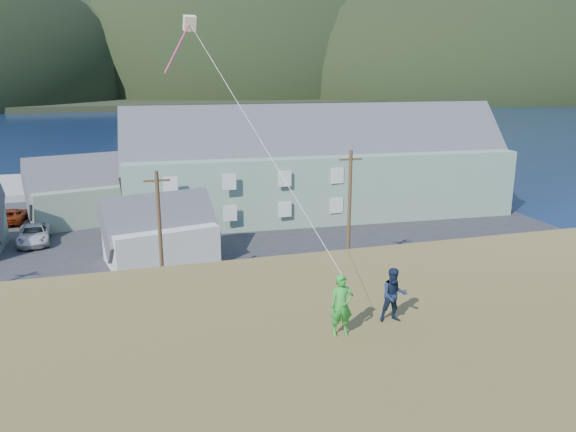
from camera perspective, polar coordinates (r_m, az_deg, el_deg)
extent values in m
plane|color=#0A1638|center=(36.07, -11.70, -9.13)|extent=(900.00, 900.00, 0.00)
cube|color=#4C3D19|center=(34.23, -11.41, -10.37)|extent=(110.00, 8.00, 0.10)
cube|color=#28282B|center=(52.05, -13.30, -1.64)|extent=(72.00, 36.00, 0.12)
cube|color=gray|center=(74.42, -18.96, 3.16)|extent=(26.00, 14.00, 0.90)
cube|color=black|center=(363.24, -16.24, 12.12)|extent=(900.00, 320.00, 2.00)
ellipsoid|color=black|center=(333.70, -19.71, 11.83)|extent=(200.00, 180.00, 100.00)
ellipsoid|color=black|center=(331.16, -3.72, 12.63)|extent=(230.00, 207.00, 142.60)
ellipsoid|color=black|center=(353.70, 15.14, 12.30)|extent=(280.00, 252.00, 134.40)
ellipsoid|color=black|center=(449.75, 26.59, 11.71)|extent=(240.00, 216.00, 100.80)
cube|color=gray|center=(56.75, 3.04, 3.49)|extent=(37.92, 12.83, 6.41)
cube|color=#47474C|center=(56.00, 3.11, 8.42)|extent=(38.41, 12.58, 10.39)
cube|color=silver|center=(43.46, -12.82, -2.71)|extent=(8.52, 6.83, 3.04)
cube|color=#47474C|center=(42.85, -13.00, 0.20)|extent=(8.99, 6.84, 5.33)
cube|color=gray|center=(57.72, -19.27, 1.41)|extent=(12.37, 9.12, 3.55)
cube|color=#47474C|center=(57.18, -19.51, 4.11)|extent=(12.82, 9.13, 6.54)
cylinder|color=#47331E|center=(36.00, -12.86, -2.01)|extent=(0.24, 0.24, 8.27)
cylinder|color=#47331E|center=(38.63, 6.23, 0.01)|extent=(0.24, 0.24, 9.03)
imported|color=silver|center=(58.76, -23.38, 0.26)|extent=(2.75, 5.64, 1.58)
imported|color=black|center=(57.37, -17.78, 0.31)|extent=(1.95, 4.04, 1.33)
imported|color=maroon|center=(59.69, -26.23, 0.04)|extent=(2.41, 4.93, 1.35)
imported|color=navy|center=(53.66, -14.23, -0.41)|extent=(2.08, 4.05, 1.32)
imported|color=#2F5777|center=(59.83, -12.34, 1.35)|extent=(1.79, 4.63, 1.50)
imported|color=silver|center=(51.93, -24.40, -1.70)|extent=(2.84, 5.58, 1.51)
imported|color=green|center=(15.77, 5.46, -9.03)|extent=(0.69, 0.50, 1.77)
imported|color=#142039|center=(16.83, 10.71, -7.91)|extent=(0.89, 0.75, 1.63)
cube|color=beige|center=(22.68, -9.97, 18.73)|extent=(0.50, 0.48, 0.60)
cylinder|color=#DB3971|center=(21.33, -11.12, 16.51)|extent=(0.06, 0.06, 3.31)
cylinder|color=white|center=(18.47, -3.51, 8.82)|extent=(0.02, 0.02, 11.86)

